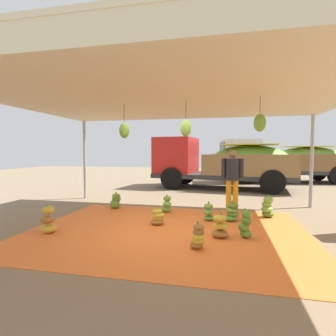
% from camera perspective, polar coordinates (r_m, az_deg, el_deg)
% --- Properties ---
extents(ground_plane, '(40.00, 40.00, 0.00)m').
position_cam_1_polar(ground_plane, '(8.76, 4.02, -7.76)').
color(ground_plane, '#7F6B51').
extents(tarp_orange, '(5.89, 4.58, 0.01)m').
position_cam_1_polar(tarp_orange, '(5.89, -0.18, -13.29)').
color(tarp_orange, orange).
rests_on(tarp_orange, ground).
extents(tent_canopy, '(8.00, 7.00, 2.90)m').
position_cam_1_polar(tent_canopy, '(5.67, -0.30, 14.70)').
color(tent_canopy, '#9EA0A5').
rests_on(tent_canopy, ground).
extents(banana_bunch_0, '(0.33, 0.33, 0.50)m').
position_cam_1_polar(banana_bunch_0, '(7.52, -0.28, -7.89)').
color(banana_bunch_0, '#60932D').
rests_on(banana_bunch_0, tarp_orange).
extents(banana_bunch_1, '(0.35, 0.35, 0.47)m').
position_cam_1_polar(banana_bunch_1, '(6.72, 8.79, -9.50)').
color(banana_bunch_1, '#518428').
rests_on(banana_bunch_1, tarp_orange).
extents(banana_bunch_2, '(0.42, 0.40, 0.49)m').
position_cam_1_polar(banana_bunch_2, '(8.20, -11.21, -7.01)').
color(banana_bunch_2, '#518428').
rests_on(banana_bunch_2, tarp_orange).
extents(banana_bunch_3, '(0.42, 0.43, 0.42)m').
position_cam_1_polar(banana_bunch_3, '(6.30, -2.22, -10.51)').
color(banana_bunch_3, '#996628').
rests_on(banana_bunch_3, tarp_orange).
extents(banana_bunch_4, '(0.42, 0.42, 0.58)m').
position_cam_1_polar(banana_bunch_4, '(7.41, 20.63, -7.96)').
color(banana_bunch_4, '#477523').
rests_on(banana_bunch_4, tarp_orange).
extents(banana_bunch_5, '(0.31, 0.31, 0.50)m').
position_cam_1_polar(banana_bunch_5, '(4.81, 6.44, -14.53)').
color(banana_bunch_5, '#996628').
rests_on(banana_bunch_5, tarp_orange).
extents(banana_bunch_6, '(0.47, 0.45, 0.49)m').
position_cam_1_polar(banana_bunch_6, '(6.77, 13.62, -9.30)').
color(banana_bunch_6, '#60932D').
rests_on(banana_bunch_6, tarp_orange).
extents(banana_bunch_7, '(0.30, 0.30, 0.59)m').
position_cam_1_polar(banana_bunch_7, '(5.54, 16.34, -11.67)').
color(banana_bunch_7, '#518428').
rests_on(banana_bunch_7, tarp_orange).
extents(banana_bunch_8, '(0.43, 0.44, 0.50)m').
position_cam_1_polar(banana_bunch_8, '(5.48, 11.16, -12.32)').
color(banana_bunch_8, '#996628').
rests_on(banana_bunch_8, tarp_orange).
extents(banana_bunch_9, '(0.44, 0.44, 0.60)m').
position_cam_1_polar(banana_bunch_9, '(6.17, -24.36, -10.28)').
color(banana_bunch_9, gold).
rests_on(banana_bunch_9, tarp_orange).
extents(cargo_truck_main, '(6.55, 3.20, 2.40)m').
position_cam_1_polar(cargo_truck_main, '(12.60, 11.10, 1.38)').
color(cargo_truck_main, '#2D2D2D').
rests_on(cargo_truck_main, ground).
extents(cargo_truck_far, '(7.23, 3.36, 2.40)m').
position_cam_1_polar(cargo_truck_far, '(16.22, 23.24, 1.59)').
color(cargo_truck_far, '#2D2D2D').
rests_on(cargo_truck_far, ground).
extents(worker_0, '(0.65, 0.40, 1.77)m').
position_cam_1_polar(worker_0, '(8.13, 13.68, -1.38)').
color(worker_0, orange).
rests_on(worker_0, ground).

